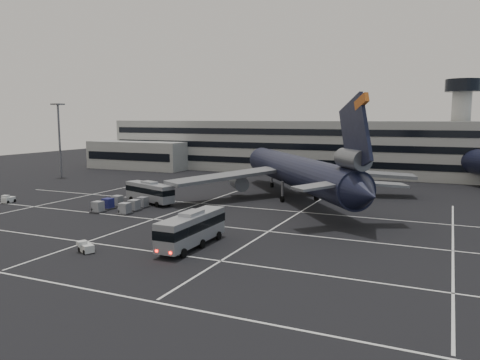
% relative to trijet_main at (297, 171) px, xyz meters
% --- Properties ---
extents(ground, '(260.00, 260.00, 0.00)m').
position_rel_trijet_main_xyz_m(ground, '(-8.16, -28.34, -5.25)').
color(ground, black).
rests_on(ground, ground).
extents(lane_markings, '(90.00, 55.62, 0.01)m').
position_rel_trijet_main_xyz_m(lane_markings, '(-7.21, -27.62, -5.24)').
color(lane_markings, silver).
rests_on(lane_markings, ground).
extents(terminal, '(125.00, 26.00, 24.00)m').
position_rel_trijet_main_xyz_m(terminal, '(-11.11, 42.80, 1.68)').
color(terminal, gray).
rests_on(terminal, ground).
extents(hills, '(352.00, 180.00, 44.00)m').
position_rel_trijet_main_xyz_m(hills, '(9.83, 141.66, -17.32)').
color(hills, '#38332B').
rests_on(hills, ground).
extents(lightpole_left, '(2.40, 2.40, 18.28)m').
position_rel_trijet_main_xyz_m(lightpole_left, '(-63.16, 6.66, 6.57)').
color(lightpole_left, slate).
rests_on(lightpole_left, ground).
extents(trijet_main, '(39.88, 49.21, 18.08)m').
position_rel_trijet_main_xyz_m(trijet_main, '(0.00, 0.00, 0.00)').
color(trijet_main, black).
rests_on(trijet_main, ground).
extents(bus_near, '(3.01, 11.82, 4.16)m').
position_rel_trijet_main_xyz_m(bus_near, '(-1.58, -34.88, -2.97)').
color(bus_near, '#95989D').
rests_on(bus_near, ground).
extents(bus_far, '(11.19, 6.13, 3.88)m').
position_rel_trijet_main_xyz_m(bus_far, '(-22.18, -13.92, -3.13)').
color(bus_far, '#95989D').
rests_on(bus_far, ground).
extents(tug_a, '(1.63, 2.36, 1.40)m').
position_rel_trijet_main_xyz_m(tug_a, '(-45.14, -23.60, -4.63)').
color(tug_a, silver).
rests_on(tug_a, ground).
extents(tug_b, '(2.32, 1.98, 1.29)m').
position_rel_trijet_main_xyz_m(tug_b, '(-11.05, -41.63, -4.68)').
color(tug_b, silver).
rests_on(tug_b, ground).
extents(uld_cluster, '(7.55, 8.61, 1.76)m').
position_rel_trijet_main_xyz_m(uld_cluster, '(-23.10, -20.56, -4.39)').
color(uld_cluster, '#2D2D30').
rests_on(uld_cluster, ground).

